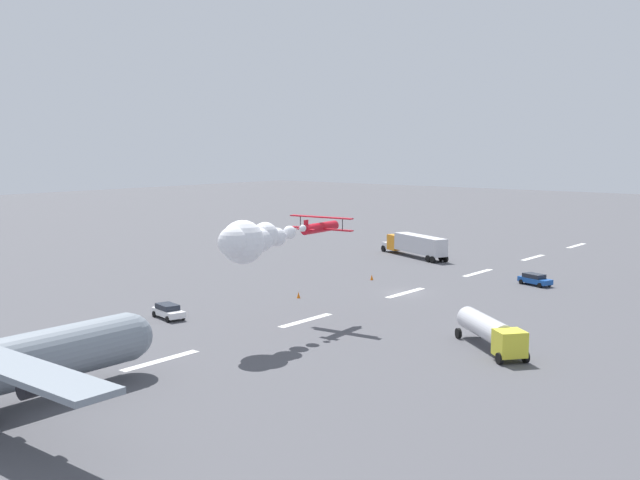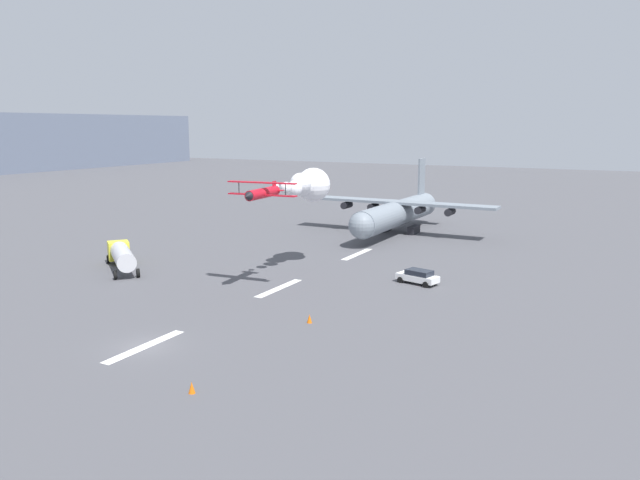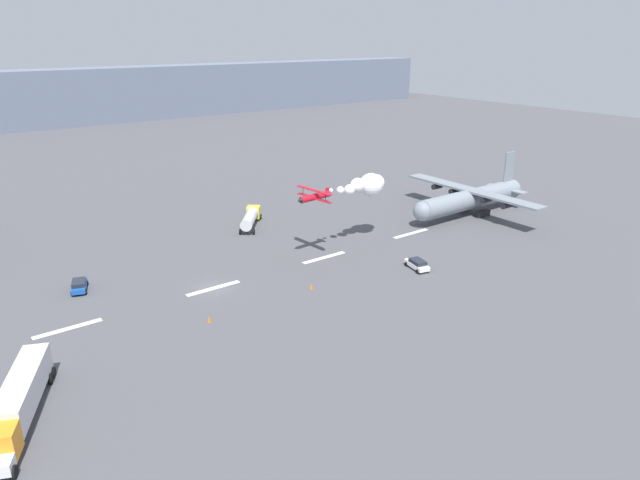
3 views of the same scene
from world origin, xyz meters
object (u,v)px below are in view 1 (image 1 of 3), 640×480
followme_car_yellow (168,311)px  airport_staff_sedan (535,279)px  semi_truck_orange (415,244)px  stunt_biplane_red (254,240)px  traffic_cone_near (372,277)px  traffic_cone_far (299,295)px  fuel_tanker_truck (490,331)px

followme_car_yellow → airport_staff_sedan: size_ratio=0.97×
followme_car_yellow → airport_staff_sedan: 48.47m
semi_truck_orange → followme_car_yellow: (54.73, 3.38, -1.33)m
stunt_biplane_red → followme_car_yellow: 16.83m
semi_truck_orange → traffic_cone_near: bearing=17.2°
stunt_biplane_red → followme_car_yellow: (-1.49, -14.20, -8.91)m
semi_truck_orange → traffic_cone_far: (37.80, 7.13, -1.76)m
semi_truck_orange → fuel_tanker_truck: bearing=38.7°
semi_truck_orange → followme_car_yellow: bearing=3.5°
semi_truck_orange → fuel_tanker_truck: semi_truck_orange is taller
followme_car_yellow → traffic_cone_near: (-32.64, 3.46, -0.44)m
airport_staff_sedan → traffic_cone_far: 32.05m
traffic_cone_near → followme_car_yellow: bearing=-6.1°
followme_car_yellow → airport_staff_sedan: (-42.99, 22.40, 0.00)m
stunt_biplane_red → fuel_tanker_truck: stunt_biplane_red is taller
semi_truck_orange → airport_staff_sedan: 28.36m
semi_truck_orange → followme_car_yellow: semi_truck_orange is taller
stunt_biplane_red → traffic_cone_far: 23.15m
traffic_cone_near → traffic_cone_far: same height
stunt_biplane_red → traffic_cone_near: bearing=-162.5°
semi_truck_orange → airport_staff_sedan: size_ratio=3.17×
airport_staff_sedan → traffic_cone_near: (10.35, -18.94, -0.44)m
fuel_tanker_truck → followme_car_yellow: bearing=-72.7°
stunt_biplane_red → fuel_tanker_truck: size_ratio=1.97×
semi_truck_orange → traffic_cone_near: (22.09, 6.84, -1.76)m
traffic_cone_near → traffic_cone_far: bearing=1.0°
fuel_tanker_truck → followme_car_yellow: (10.11, -32.36, -0.94)m
semi_truck_orange → traffic_cone_far: size_ratio=20.57×
airport_staff_sedan → traffic_cone_near: 21.58m
fuel_tanker_truck → traffic_cone_far: size_ratio=12.55×
followme_car_yellow → traffic_cone_near: bearing=173.9°
airport_staff_sedan → traffic_cone_far: size_ratio=6.50×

